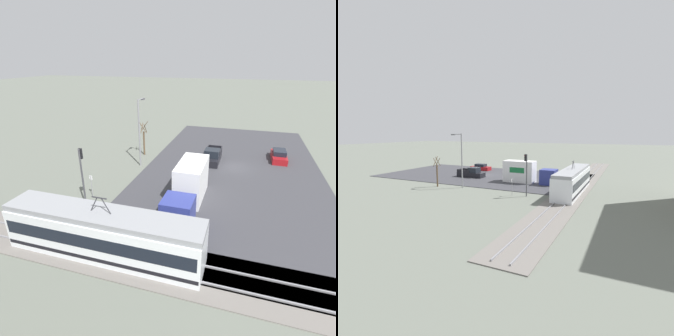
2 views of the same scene
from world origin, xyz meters
TOP-DOWN VIEW (x-y plane):
  - ground_plane at (0.00, 0.00)m, footprint 320.00×320.00m
  - road_surface at (0.00, 0.00)m, footprint 21.39×40.46m
  - rail_bed at (0.00, 19.33)m, footprint 62.91×4.40m
  - light_rail_tram at (7.60, 19.33)m, footprint 14.26×2.81m
  - box_truck at (3.47, 10.54)m, footprint 2.57×9.28m
  - pickup_truck at (2.78, -1.21)m, footprint 2.04×5.39m
  - sedan_car_0 at (-5.93, -4.36)m, footprint 1.88×4.60m
  - traffic_light_pole at (12.57, 14.02)m, footprint 0.28×0.47m
  - street_tree at (12.71, -1.27)m, footprint 1.16×0.96m
  - street_lamp_near_crossing at (11.63, 2.65)m, footprint 0.36×1.95m
  - no_parking_sign at (13.07, 12.14)m, footprint 0.32×0.08m

SIDE VIEW (x-z plane):
  - ground_plane at x=0.00m, z-range 0.00..0.00m
  - road_surface at x=0.00m, z-range 0.00..0.08m
  - rail_bed at x=0.00m, z-range -0.06..0.16m
  - sedan_car_0 at x=-5.93m, z-range -0.05..1.41m
  - pickup_truck at x=2.78m, z-range -0.15..1.75m
  - no_parking_sign at x=13.07m, z-range 0.25..2.62m
  - light_rail_tram at x=7.60m, z-range -0.54..4.04m
  - box_truck at x=3.47m, z-range -0.06..3.66m
  - street_tree at x=12.71m, z-range -0.22..4.70m
  - traffic_light_pole at x=12.57m, z-range 0.82..6.64m
  - street_lamp_near_crossing at x=11.63m, z-range 0.63..9.19m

